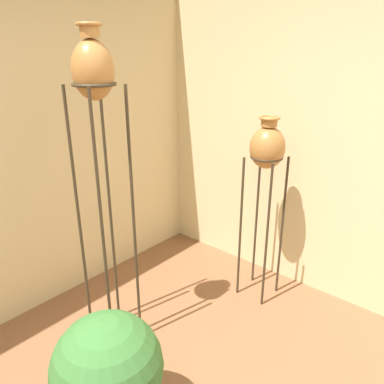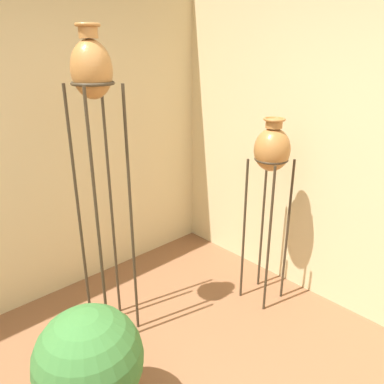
{
  "view_description": "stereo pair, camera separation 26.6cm",
  "coord_description": "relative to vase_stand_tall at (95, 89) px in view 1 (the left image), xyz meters",
  "views": [
    {
      "loc": [
        -0.66,
        -0.47,
        1.98
      ],
      "look_at": [
        1.23,
        1.16,
        1.03
      ],
      "focal_mm": 35.0,
      "sensor_mm": 36.0,
      "label": 1
    },
    {
      "loc": [
        -0.47,
        -0.66,
        1.98
      ],
      "look_at": [
        1.23,
        1.16,
        1.03
      ],
      "focal_mm": 35.0,
      "sensor_mm": 36.0,
      "label": 2
    }
  ],
  "objects": [
    {
      "name": "potted_plant",
      "position": [
        -0.51,
        -0.62,
        -1.34
      ],
      "size": [
        0.57,
        0.57,
        0.75
      ],
      "color": "brown",
      "rests_on": "ground_plane"
    },
    {
      "name": "vase_stand_medium",
      "position": [
        1.12,
        -0.53,
        -0.52
      ],
      "size": [
        0.27,
        0.27,
        1.52
      ],
      "color": "#382D1E",
      "rests_on": "ground_plane"
    },
    {
      "name": "vase_stand_tall",
      "position": [
        0.0,
        0.0,
        0.0
      ],
      "size": [
        0.27,
        0.27,
        2.12
      ],
      "color": "#382D1E",
      "rests_on": "ground_plane"
    }
  ]
}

